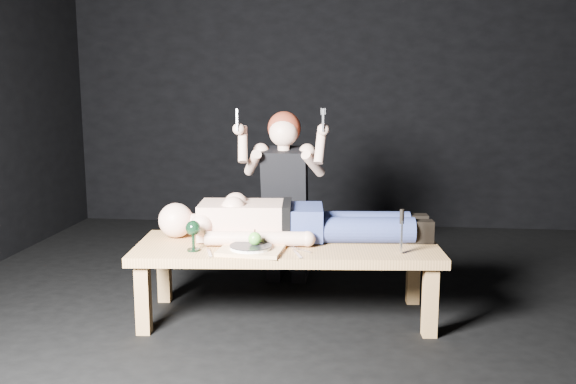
# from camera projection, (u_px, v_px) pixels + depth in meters

# --- Properties ---
(ground) EXTENTS (5.00, 5.00, 0.00)m
(ground) POSITION_uv_depth(u_px,v_px,m) (309.00, 316.00, 3.71)
(ground) COLOR black
(ground) RESTS_ON ground
(back_wall) EXTENTS (5.00, 0.00, 5.00)m
(back_wall) POSITION_uv_depth(u_px,v_px,m) (330.00, 71.00, 5.91)
(back_wall) COLOR black
(back_wall) RESTS_ON ground
(table) EXTENTS (1.81, 0.81, 0.45)m
(table) POSITION_uv_depth(u_px,v_px,m) (287.00, 281.00, 3.65)
(table) COLOR tan
(table) RESTS_ON ground
(lying_man) EXTENTS (1.83, 0.70, 0.27)m
(lying_man) POSITION_uv_depth(u_px,v_px,m) (297.00, 217.00, 3.72)
(lying_man) COLOR beige
(lying_man) RESTS_ON table
(kneeling_woman) EXTENTS (0.66, 0.74, 1.23)m
(kneeling_woman) POSITION_uv_depth(u_px,v_px,m) (286.00, 196.00, 4.23)
(kneeling_woman) COLOR black
(kneeling_woman) RESTS_ON ground
(serving_tray) EXTENTS (0.37, 0.28, 0.02)m
(serving_tray) POSITION_uv_depth(u_px,v_px,m) (251.00, 250.00, 3.43)
(serving_tray) COLOR tan
(serving_tray) RESTS_ON table
(plate) EXTENTS (0.25, 0.25, 0.02)m
(plate) POSITION_uv_depth(u_px,v_px,m) (251.00, 247.00, 3.43)
(plate) COLOR white
(plate) RESTS_ON serving_tray
(apple) EXTENTS (0.08, 0.08, 0.08)m
(apple) POSITION_uv_depth(u_px,v_px,m) (255.00, 239.00, 3.43)
(apple) COLOR #478E28
(apple) RESTS_ON plate
(goblet) EXTENTS (0.09, 0.09, 0.17)m
(goblet) POSITION_uv_depth(u_px,v_px,m) (193.00, 236.00, 3.45)
(goblet) COLOR black
(goblet) RESTS_ON table
(fork_flat) EXTENTS (0.08, 0.18, 0.01)m
(fork_flat) POSITION_uv_depth(u_px,v_px,m) (209.00, 253.00, 3.42)
(fork_flat) COLOR #B2B2B7
(fork_flat) RESTS_ON table
(knife_flat) EXTENTS (0.08, 0.18, 0.01)m
(knife_flat) POSITION_uv_depth(u_px,v_px,m) (297.00, 254.00, 3.39)
(knife_flat) COLOR #B2B2B7
(knife_flat) RESTS_ON table
(spoon_flat) EXTENTS (0.15, 0.14, 0.01)m
(spoon_flat) POSITION_uv_depth(u_px,v_px,m) (300.00, 249.00, 3.48)
(spoon_flat) COLOR #B2B2B7
(spoon_flat) RESTS_ON table
(carving_knife) EXTENTS (0.03, 0.04, 0.25)m
(carving_knife) POSITION_uv_depth(u_px,v_px,m) (401.00, 232.00, 3.39)
(carving_knife) COLOR #B2B2B7
(carving_knife) RESTS_ON table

